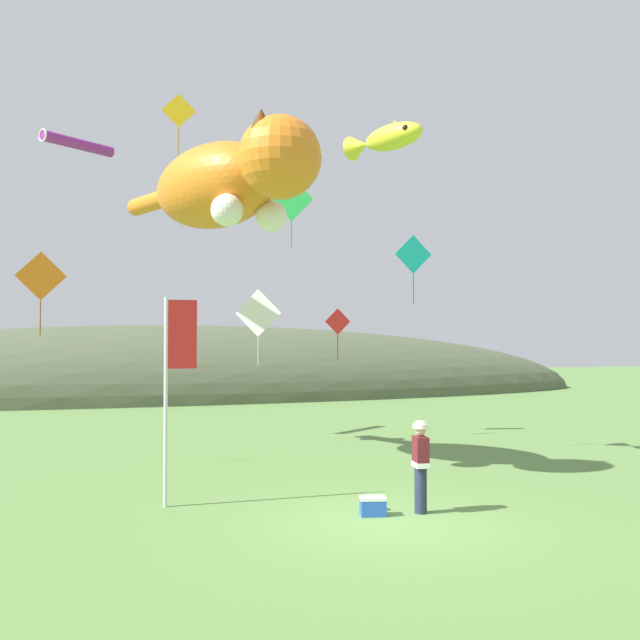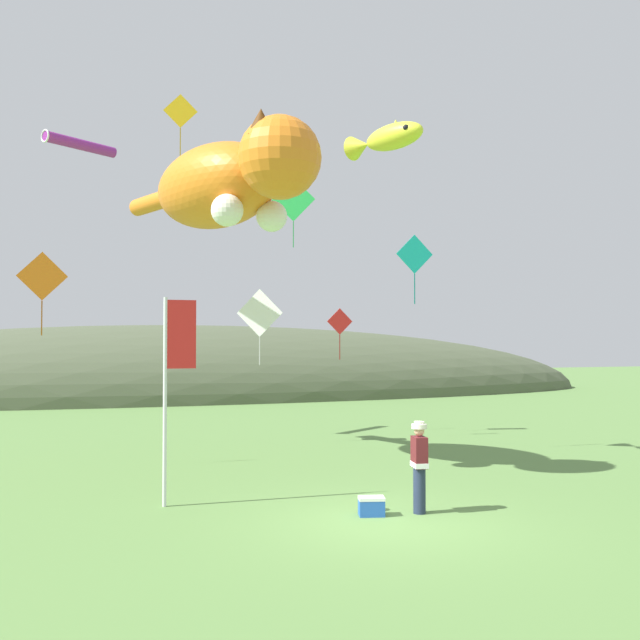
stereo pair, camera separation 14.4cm
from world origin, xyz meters
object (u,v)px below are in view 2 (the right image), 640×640
festival_banner_pole (173,369)px  kite_diamond_red (340,322)px  kite_diamond_gold (180,112)px  kite_diamond_teal (415,255)px  kite_spool (373,503)px  kite_diamond_green (293,200)px  festival_attendant (419,464)px  kite_giant_cat (228,183)px  kite_diamond_orange (42,277)px  kite_diamond_white (260,313)px  kite_tube_streamer (80,144)px  kite_fish_windsock (386,139)px  picnic_cooler (371,506)px

festival_banner_pole → kite_diamond_red: (6.99, 9.49, 1.22)m
kite_diamond_gold → kite_diamond_teal: size_ratio=0.96×
kite_spool → festival_banner_pole: 4.83m
kite_spool → kite_diamond_green: size_ratio=0.11×
festival_attendant → kite_giant_cat: size_ratio=0.22×
kite_giant_cat → kite_diamond_orange: (-4.58, 1.37, -2.46)m
festival_attendant → kite_spool: 1.23m
kite_spool → kite_giant_cat: size_ratio=0.03×
kite_diamond_gold → kite_diamond_teal: bearing=-27.7°
kite_diamond_white → kite_diamond_teal: size_ratio=1.18×
kite_giant_cat → kite_tube_streamer: (-3.76, 6.64, 2.44)m
kite_diamond_teal → kite_diamond_gold: bearing=152.3°
kite_fish_windsock → festival_attendant: bearing=-106.8°
kite_spool → kite_diamond_orange: size_ratio=0.13×
kite_diamond_gold → kite_diamond_teal: 8.69m
festival_banner_pole → kite_diamond_green: size_ratio=1.75×
kite_fish_windsock → kite_diamond_orange: bearing=167.8°
festival_attendant → kite_giant_cat: kite_giant_cat is taller
kite_diamond_red → kite_diamond_teal: (0.56, -5.04, 1.89)m
picnic_cooler → kite_diamond_white: bearing=89.6°
picnic_cooler → kite_diamond_gold: size_ratio=0.28×
kite_tube_streamer → kite_diamond_white: size_ratio=0.99×
kite_fish_windsock → kite_diamond_red: 8.13m
kite_spool → kite_diamond_green: kite_diamond_green is taller
picnic_cooler → kite_diamond_white: kite_diamond_white is taller
kite_diamond_gold → kite_diamond_red: (5.92, 1.64, -6.57)m
kite_giant_cat → kite_fish_windsock: size_ratio=3.07×
kite_diamond_red → kite_diamond_white: kite_diamond_white is taller
kite_diamond_red → kite_diamond_gold: bearing=-164.5°
festival_attendant → kite_diamond_white: size_ratio=0.73×
festival_attendant → kite_giant_cat: bearing=115.3°
kite_diamond_teal → kite_spool: bearing=-122.3°
kite_giant_cat → kite_diamond_teal: (5.75, 0.88, -1.56)m
kite_diamond_red → kite_diamond_teal: 5.41m
kite_spool → kite_fish_windsock: 10.12m
kite_diamond_green → kite_diamond_white: size_ratio=0.99×
festival_banner_pole → kite_diamond_white: kite_diamond_white is taller
kite_diamond_white → kite_giant_cat: bearing=-113.9°
kite_diamond_green → kite_diamond_orange: kite_diamond_green is taller
kite_diamond_white → kite_spool: bearing=-89.2°
picnic_cooler → kite_diamond_green: 13.50m
kite_spool → kite_diamond_green: 13.19m
festival_attendant → kite_spool: festival_attendant is taller
kite_giant_cat → kite_diamond_green: size_ratio=3.38×
kite_diamond_orange → kite_diamond_red: bearing=25.0°
kite_tube_streamer → kite_diamond_orange: 7.24m
kite_diamond_gold → kite_diamond_orange: bearing=-143.0°
kite_giant_cat → kite_diamond_teal: 6.02m
kite_diamond_red → kite_diamond_green: bearing=-159.9°
kite_giant_cat → kite_fish_windsock: bearing=-7.3°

